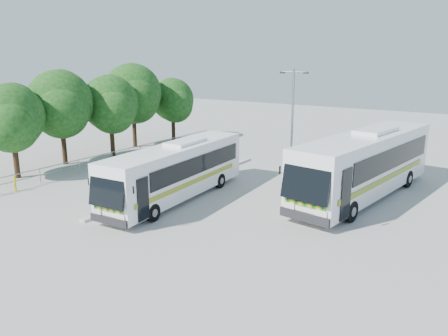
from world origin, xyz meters
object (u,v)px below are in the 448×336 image
Objects in this scene: tree_far_b at (61,103)px; coach_main at (177,170)px; tree_far_c at (111,104)px; tree_far_e at (173,100)px; tree_far_a at (11,117)px; tree_far_d at (133,93)px; coach_adjacent at (365,163)px; lamppost at (292,122)px; bollard at (15,184)px.

tree_far_b is 12.70m from coach_main.
tree_far_e is (-0.51, 8.20, -0.37)m from tree_far_c.
tree_far_a is 0.85× the size of tree_far_d.
coach_adjacent is 5.09m from lamppost.
tree_far_d reaches higher than tree_far_b.
lamppost reaches higher than bollard.
tree_far_c is at bearing 87.85° from tree_far_a.
tree_far_c reaches higher than coach_main.
tree_far_e is at bearing 81.37° from tree_far_d.
coach_main is at bearing 25.70° from bollard.
lamppost is (16.49, -2.95, -0.89)m from tree_far_d.
tree_far_d reaches higher than bollard.
tree_far_d is at bearing 158.77° from lamppost.
coach_adjacent is (20.90, 4.38, -2.58)m from tree_far_b.
tree_far_b reaches higher than tree_far_a.
tree_far_e is 18.39m from coach_main.
tree_far_c is 10.94m from bollard.
coach_adjacent is (20.00, 0.48, -2.27)m from tree_far_c.
tree_far_a is 8.11m from tree_far_c.
tree_far_a is 17.94m from lamppost.
bollard is at bearing -158.39° from coach_main.
coach_adjacent is at bearing -8.63° from tree_far_d.
tree_far_c is at bearing 77.09° from tree_far_b.
tree_far_d is 7.76× the size of bollard.
lamppost is at bearing 16.01° from tree_far_b.
tree_far_b is 0.63× the size of coach_main.
coach_adjacent is at bearing 11.85° from tree_far_b.
tree_far_e is 0.45× the size of coach_adjacent.
tree_far_b is at bearing 167.62° from coach_main.
tree_far_e is 18.72m from bollard.
tree_far_b reaches higher than coach_adjacent.
coach_main is at bearing -36.82° from tree_far_d.
tree_far_a is at bearing -161.52° from lamppost.
coach_adjacent is (20.31, 8.58, -2.09)m from tree_far_a.
tree_far_c reaches higher than tree_far_a.
tree_far_b is 7.61m from tree_far_d.
coach_adjacent is (8.66, 6.17, 0.32)m from coach_main.
tree_far_d is at bearing 94.30° from tree_far_a.
tree_far_a is at bearing -89.29° from tree_far_e.
tree_far_d is at bearing 139.09° from coach_main.
lamppost is (-4.70, 0.26, 1.94)m from coach_adjacent.
tree_far_b is 16.86m from lamppost.
tree_far_d is at bearing -98.63° from tree_far_e.
lamppost is at bearing -10.15° from tree_far_d.
tree_far_d is at bearing 179.13° from coach_adjacent.
tree_far_c is at bearing -86.46° from tree_far_e.
tree_far_b is at bearing 98.01° from tree_far_a.
tree_far_d is 16.78m from lamppost.
tree_far_e is 0.83× the size of lamppost.
tree_far_b is 0.52× the size of coach_adjacent.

